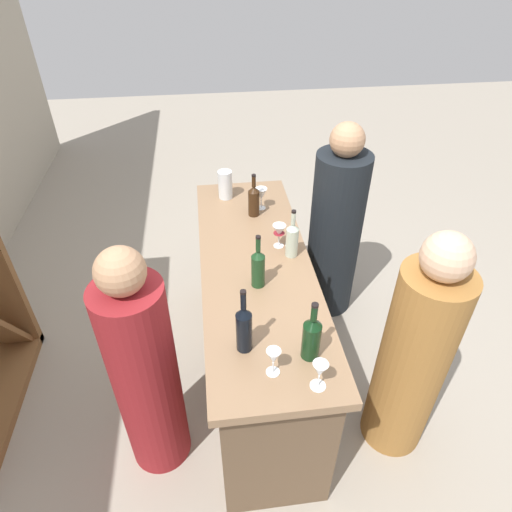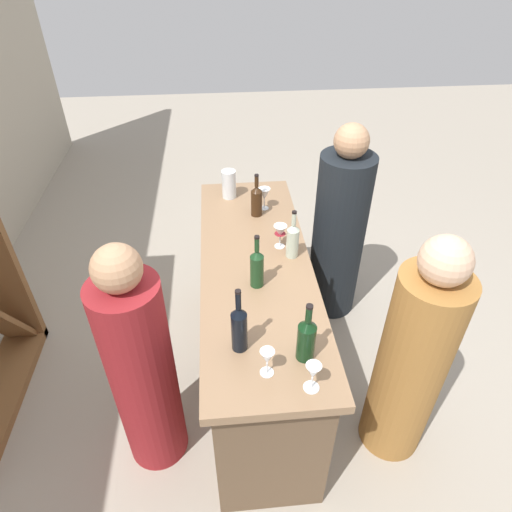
# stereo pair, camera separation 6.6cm
# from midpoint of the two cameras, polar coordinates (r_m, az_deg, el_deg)

# --- Properties ---
(ground_plane) EXTENTS (12.00, 12.00, 0.00)m
(ground_plane) POSITION_cam_midpoint_polar(r_m,az_deg,el_deg) (3.11, -0.63, -14.39)
(ground_plane) COLOR #9E9384
(bar_counter) EXTENTS (1.88, 0.61, 0.93)m
(bar_counter) POSITION_cam_midpoint_polar(r_m,az_deg,el_deg) (2.76, -0.69, -8.40)
(bar_counter) COLOR brown
(bar_counter) RESTS_ON ground
(wine_bottle_leftmost_dark_green) EXTENTS (0.08, 0.08, 0.31)m
(wine_bottle_leftmost_dark_green) POSITION_cam_midpoint_polar(r_m,az_deg,el_deg) (1.91, 6.20, -10.37)
(wine_bottle_leftmost_dark_green) COLOR black
(wine_bottle_leftmost_dark_green) RESTS_ON bar_counter
(wine_bottle_second_left_near_black) EXTENTS (0.07, 0.07, 0.34)m
(wine_bottle_second_left_near_black) POSITION_cam_midpoint_polar(r_m,az_deg,el_deg) (1.92, -2.56, -9.23)
(wine_bottle_second_left_near_black) COLOR black
(wine_bottle_second_left_near_black) RESTS_ON bar_counter
(wine_bottle_center_olive_green) EXTENTS (0.07, 0.07, 0.31)m
(wine_bottle_center_olive_green) POSITION_cam_midpoint_polar(r_m,az_deg,el_deg) (2.24, -0.57, -1.45)
(wine_bottle_center_olive_green) COLOR #193D1E
(wine_bottle_center_olive_green) RESTS_ON bar_counter
(wine_bottle_second_right_clear_pale) EXTENTS (0.07, 0.07, 0.29)m
(wine_bottle_second_right_clear_pale) POSITION_cam_midpoint_polar(r_m,az_deg,el_deg) (2.45, 3.93, 2.23)
(wine_bottle_second_right_clear_pale) COLOR #B7C6B2
(wine_bottle_second_right_clear_pale) RESTS_ON bar_counter
(wine_bottle_rightmost_amber_brown) EXTENTS (0.07, 0.07, 0.29)m
(wine_bottle_rightmost_amber_brown) POSITION_cam_midpoint_polar(r_m,az_deg,el_deg) (2.81, -0.96, 7.25)
(wine_bottle_rightmost_amber_brown) COLOR #331E0F
(wine_bottle_rightmost_amber_brown) RESTS_ON bar_counter
(wine_glass_near_left) EXTENTS (0.08, 0.08, 0.15)m
(wine_glass_near_left) POSITION_cam_midpoint_polar(r_m,az_deg,el_deg) (2.52, 2.26, 3.15)
(wine_glass_near_left) COLOR white
(wine_glass_near_left) RESTS_ON bar_counter
(wine_glass_near_center) EXTENTS (0.07, 0.07, 0.14)m
(wine_glass_near_center) POSITION_cam_midpoint_polar(r_m,az_deg,el_deg) (1.82, 7.20, -14.55)
(wine_glass_near_center) COLOR white
(wine_glass_near_center) RESTS_ON bar_counter
(wine_glass_near_right) EXTENTS (0.08, 0.08, 0.15)m
(wine_glass_near_right) POSITION_cam_midpoint_polar(r_m,az_deg,el_deg) (2.88, 0.02, 7.96)
(wine_glass_near_right) COLOR white
(wine_glass_near_right) RESTS_ON bar_counter
(wine_glass_far_left) EXTENTS (0.06, 0.06, 0.14)m
(wine_glass_far_left) POSITION_cam_midpoint_polar(r_m,az_deg,el_deg) (1.85, 1.22, -13.03)
(wine_glass_far_left) COLOR white
(wine_glass_far_left) RESTS_ON bar_counter
(water_pitcher) EXTENTS (0.10, 0.10, 0.19)m
(water_pitcher) POSITION_cam_midpoint_polar(r_m,az_deg,el_deg) (3.02, -4.64, 9.19)
(water_pitcher) COLOR silver
(water_pitcher) RESTS_ON bar_counter
(person_left_guest) EXTENTS (0.39, 0.39, 1.48)m
(person_left_guest) POSITION_cam_midpoint_polar(r_m,az_deg,el_deg) (3.19, 9.62, 3.12)
(person_left_guest) COLOR black
(person_left_guest) RESTS_ON ground
(person_center_guest) EXTENTS (0.40, 0.40, 1.43)m
(person_center_guest) POSITION_cam_midpoint_polar(r_m,az_deg,el_deg) (2.44, 18.91, -12.42)
(person_center_guest) COLOR #9E6B33
(person_center_guest) RESTS_ON ground
(person_right_guest) EXTENTS (0.36, 0.36, 1.44)m
(person_right_guest) POSITION_cam_midpoint_polar(r_m,az_deg,el_deg) (2.32, -14.92, -14.67)
(person_right_guest) COLOR maroon
(person_right_guest) RESTS_ON ground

